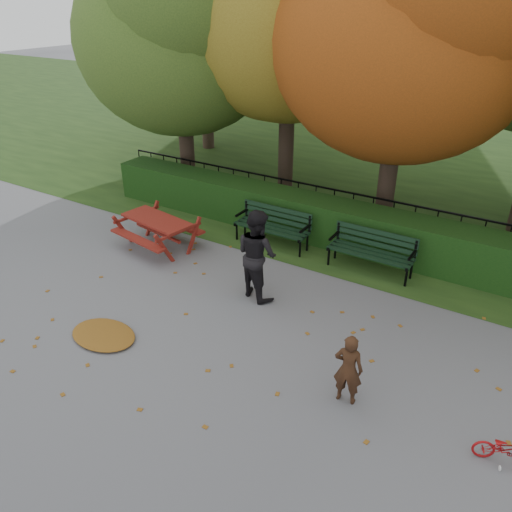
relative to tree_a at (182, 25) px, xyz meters
The scene contains 14 objects.
ground 8.86m from the tree_a, 47.07° to the right, with size 90.00×90.00×0.00m, color slate.
grass_strip 10.87m from the tree_a, 58.37° to the left, with size 90.00×90.00×0.00m, color #1E3814.
hedge 6.65m from the tree_a, 11.73° to the right, with size 13.00×0.90×1.00m, color black.
iron_fence 6.55m from the tree_a, ahead, with size 14.00×0.04×1.02m.
tree_a is the anchor object (origin of this frame).
tree_c 6.04m from the tree_a, ahead, with size 6.30×6.00×8.00m.
bench_left 5.89m from the tree_a, 25.76° to the right, with size 1.80×0.57×0.88m.
bench_right 7.69m from the tree_a, 16.61° to the right, with size 1.80×0.57×0.88m.
picnic_table 5.53m from the tree_a, 63.45° to the right, with size 1.92×1.64×0.84m.
leaf_pile 8.56m from the tree_a, 64.06° to the right, with size 1.24×0.86×0.09m, color brown.
leaf_scatter 8.67m from the tree_a, 45.49° to the right, with size 9.00×5.70×0.01m, color brown, non-canonical shape.
child 10.14m from the tree_a, 38.09° to the right, with size 0.42×0.28×1.15m, color #392012.
adult 7.18m from the tree_a, 40.15° to the right, with size 0.87×0.68×1.80m, color black.
bicycle 11.88m from the tree_a, 30.93° to the right, with size 0.29×0.84×0.44m, color #A40F11.
Camera 1 is at (3.93, -5.53, 5.32)m, focal length 35.00 mm.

